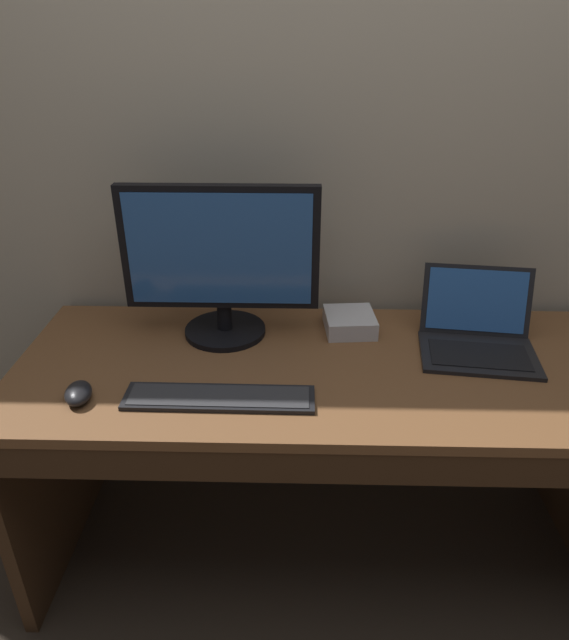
% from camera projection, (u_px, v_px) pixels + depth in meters
% --- Properties ---
extents(ground_plane, '(14.00, 14.00, 0.00)m').
position_uv_depth(ground_plane, '(321.00, 550.00, 1.99)').
color(ground_plane, '#382D23').
extents(back_wall, '(4.65, 0.04, 2.67)m').
position_uv_depth(back_wall, '(330.00, 135.00, 1.73)').
color(back_wall, '#ADA38E').
rests_on(back_wall, ground).
extents(desk, '(1.80, 0.71, 0.77)m').
position_uv_depth(desk, '(327.00, 424.00, 1.72)').
color(desk, brown).
rests_on(desk, ground).
extents(laptop_black, '(0.36, 0.33, 0.22)m').
position_uv_depth(laptop_black, '(478.00, 337.00, 1.69)').
color(laptop_black, black).
rests_on(laptop_black, desk).
extents(external_monitor, '(0.58, 0.25, 0.47)m').
position_uv_depth(external_monitor, '(221.00, 261.00, 1.67)').
color(external_monitor, black).
rests_on(external_monitor, desk).
extents(wired_keyboard, '(0.50, 0.12, 0.01)m').
position_uv_depth(wired_keyboard, '(219.00, 398.00, 1.48)').
color(wired_keyboard, black).
rests_on(wired_keyboard, desk).
extents(computer_mouse, '(0.09, 0.12, 0.04)m').
position_uv_depth(computer_mouse, '(78.00, 393.00, 1.47)').
color(computer_mouse, black).
rests_on(computer_mouse, desk).
extents(external_drive_box, '(0.17, 0.17, 0.06)m').
position_uv_depth(external_drive_box, '(350.00, 322.00, 1.80)').
color(external_drive_box, silver).
rests_on(external_drive_box, desk).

